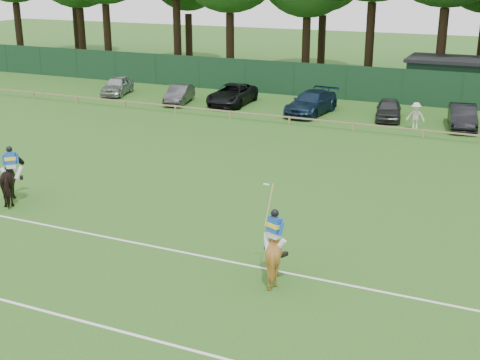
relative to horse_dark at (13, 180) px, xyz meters
The scene contains 17 objects.
ground 8.53m from the horse_dark, ahead, with size 160.00×160.00×0.00m, color #1E4C14.
horse_dark is the anchor object (origin of this frame).
horse_chestnut 12.28m from the horse_dark, ahead, with size 1.36×1.53×1.69m, color brown.
sedan_silver 23.51m from the horse_dark, 114.60° to the left, with size 1.63×4.04×1.38m, color #9EA1A3.
sedan_grey 20.79m from the horse_dark, 100.77° to the left, with size 1.35×3.86×1.27m, color #2D2C2F.
suv_black 21.56m from the horse_dark, 90.79° to the left, with size 2.35×5.09×1.41m, color black.
sedan_navy 21.70m from the horse_dark, 74.73° to the left, with size 2.08×5.11×1.48m, color #122338.
hatch_grey 23.92m from the horse_dark, 63.52° to the left, with size 1.52×3.79×1.29m, color #2D2E30.
estate_black 25.78m from the horse_dark, 53.95° to the left, with size 1.49×4.27×1.41m, color black.
spectator_left 23.04m from the horse_dark, 56.56° to the left, with size 1.06×0.61×1.65m, color beige.
rider_dark 0.79m from the horse_dark, 48.02° to the right, with size 0.79×0.73×1.41m.
rider_chestnut 12.30m from the horse_dark, ahead, with size 0.90×0.78×2.05m.
pitch_lines 9.41m from the horse_dark, 25.27° to the right, with size 60.00×5.10×0.01m.
pitch_rail 19.45m from the horse_dark, 64.17° to the left, with size 62.10×0.10×0.50m.
perimeter_fence 27.82m from the horse_dark, 72.28° to the left, with size 92.08×0.08×2.50m.
utility_shed 32.86m from the horse_dark, 63.87° to the left, with size 8.40×4.40×3.04m.
tree_row 36.07m from the horse_dark, 73.12° to the left, with size 96.00×12.00×21.00m, color #26561C, non-canonical shape.
Camera 1 is at (10.09, -18.10, 9.04)m, focal length 48.00 mm.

